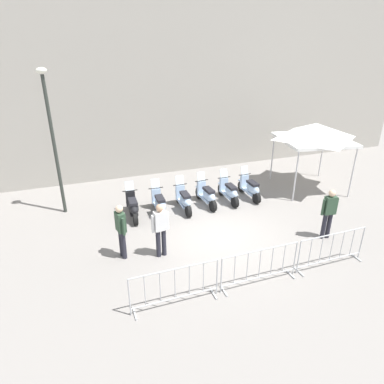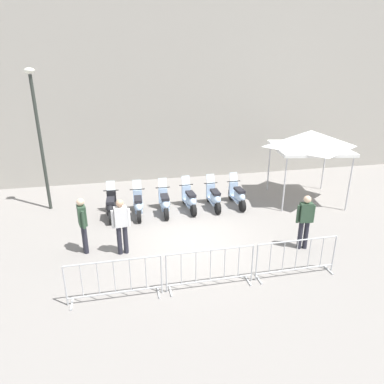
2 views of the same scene
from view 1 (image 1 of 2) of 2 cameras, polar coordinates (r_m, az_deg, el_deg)
name	(u,v)px [view 1 (image 1 of 2)]	position (r m, az deg, el deg)	size (l,w,h in m)	color
ground_plane	(220,237)	(11.34, 4.72, -7.60)	(120.00, 120.00, 0.00)	gray
building_facade	(154,22)	(17.04, -6.51, 26.88)	(28.00, 2.40, 13.69)	#9E998E
motorcycle_0	(133,207)	(12.46, -10.08, -2.48)	(0.62, 1.72, 1.24)	black
motorcycle_1	(159,204)	(12.56, -5.61, -1.98)	(0.63, 1.72, 1.24)	black
motorcycle_2	(184,200)	(12.81, -1.38, -1.32)	(0.64, 1.72, 1.24)	black
motorcycle_3	(207,195)	(13.22, 2.53, -0.52)	(0.73, 1.70, 1.24)	black
motorcycle_4	(229,192)	(13.60, 6.33, 0.08)	(0.67, 1.72, 1.24)	black
motorcycle_5	(250,188)	(14.05, 9.89, 0.66)	(0.68, 1.71, 1.24)	black
barrier_segment_0	(175,287)	(8.42, -2.91, -15.84)	(2.22, 0.82, 1.07)	#B2B5B7
barrier_segment_1	(260,267)	(9.22, 11.45, -12.38)	(2.22, 0.82, 1.07)	#B2B5B7
barrier_segment_2	(331,250)	(10.48, 22.64, -9.07)	(2.22, 0.82, 1.07)	#B2B5B7
street_lamp	(52,129)	(12.77, -22.84, 9.80)	(0.36, 0.36, 5.24)	#2D332D
officer_near_row_end	(329,211)	(11.65, 22.32, -3.06)	(0.55, 0.23, 1.73)	#23232D
officer_mid_plaza	(160,227)	(9.92, -5.40, -6.02)	(0.53, 0.32, 1.73)	#23232D
officer_by_barriers	(121,228)	(10.04, -12.01, -6.09)	(0.35, 0.51, 1.73)	#23232D
canopy_tent	(315,132)	(15.19, 20.20, 9.53)	(2.76, 2.76, 2.91)	silver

